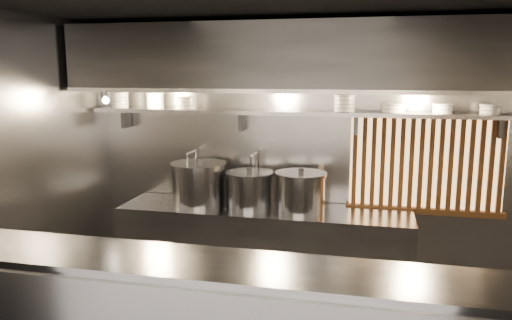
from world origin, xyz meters
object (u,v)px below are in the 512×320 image
at_px(stock_pot_left, 199,183).
at_px(stock_pot_mid, 249,189).
at_px(stock_pot_right, 301,191).
at_px(pendant_bulb, 285,105).
at_px(heat_lamp, 104,94).

bearing_deg(stock_pot_left, stock_pot_mid, -0.64).
xyz_separation_m(stock_pot_left, stock_pot_right, (1.10, -0.04, -0.02)).
xyz_separation_m(pendant_bulb, stock_pot_left, (-0.92, -0.03, -0.84)).
height_order(pendant_bulb, stock_pot_mid, pendant_bulb).
bearing_deg(pendant_bulb, heat_lamp, -169.00).
bearing_deg(heat_lamp, stock_pot_left, 20.16).
distance_m(heat_lamp, stock_pot_right, 2.22).
xyz_separation_m(pendant_bulb, stock_pot_mid, (-0.36, -0.03, -0.87)).
height_order(heat_lamp, stock_pot_right, heat_lamp).
xyz_separation_m(heat_lamp, stock_pot_left, (0.88, 0.32, -0.94)).
xyz_separation_m(heat_lamp, pendant_bulb, (1.80, 0.35, -0.11)).
distance_m(pendant_bulb, stock_pot_right, 0.88).
bearing_deg(pendant_bulb, stock_pot_right, -20.56).
height_order(heat_lamp, stock_pot_mid, heat_lamp).
height_order(pendant_bulb, stock_pot_right, pendant_bulb).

